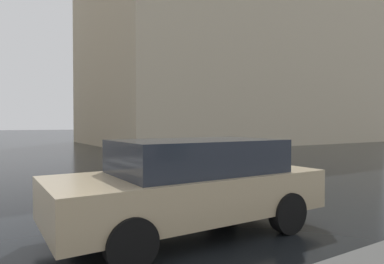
% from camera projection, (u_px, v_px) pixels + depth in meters
% --- Properties ---
extents(haussmann_block_corner, '(15.40, 25.75, 18.19)m').
position_uv_depth(haussmann_block_corner, '(231.00, 49.00, 32.22)').
color(haussmann_block_corner, beige).
rests_on(haussmann_block_corner, ground_plane).
extents(car_champagne, '(1.85, 4.10, 1.41)m').
position_uv_depth(car_champagne, '(191.00, 183.00, 5.14)').
color(car_champagne, tan).
rests_on(car_champagne, ground_plane).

